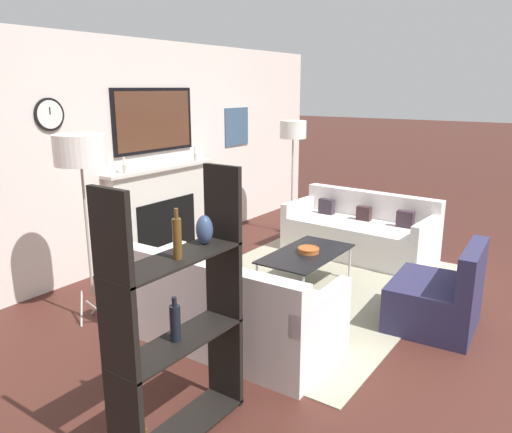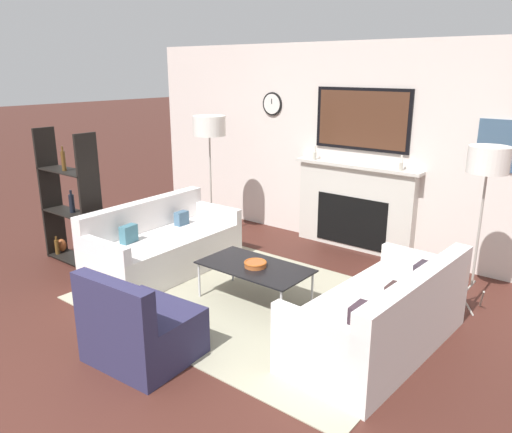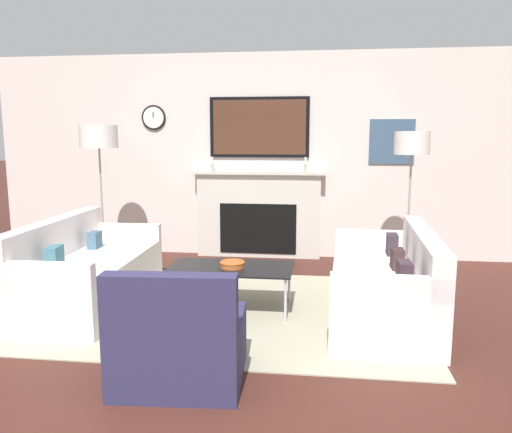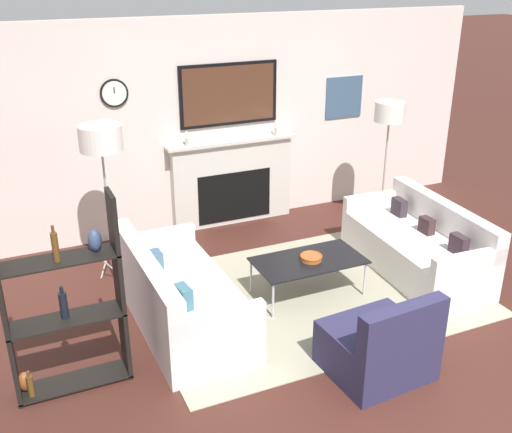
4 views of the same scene
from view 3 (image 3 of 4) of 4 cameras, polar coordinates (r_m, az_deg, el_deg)
The scene contains 9 objects.
fireplace_wall at distance 6.73m, azimuth 0.43°, elevation 5.80°, with size 7.33×0.28×2.70m.
area_rug at distance 4.78m, azimuth -2.90°, elevation -10.53°, with size 3.45×2.46×0.01m.
couch_left at distance 5.12m, azimuth -18.84°, elevation -6.28°, with size 0.91×1.89×0.82m.
couch_right at distance 4.66m, azimuth 14.65°, elevation -7.70°, with size 0.96×1.92×0.79m.
armchair at distance 3.41m, azimuth -8.73°, elevation -14.08°, with size 0.86×0.79×0.81m.
coffee_table at distance 4.67m, azimuth -2.98°, elevation -6.05°, with size 1.15×0.62×0.41m.
decorative_bowl at distance 4.64m, azimuth -2.73°, elevation -5.45°, with size 0.23×0.23×0.06m.
floor_lamp_left at distance 6.26m, azimuth -17.54°, elevation 8.51°, with size 0.45×0.45×1.75m.
floor_lamp_right at distance 5.78m, azimuth 17.39°, elevation 7.76°, with size 0.38×0.38×1.67m.
Camera 3 is at (0.81, -1.83, 1.61)m, focal length 35.00 mm.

